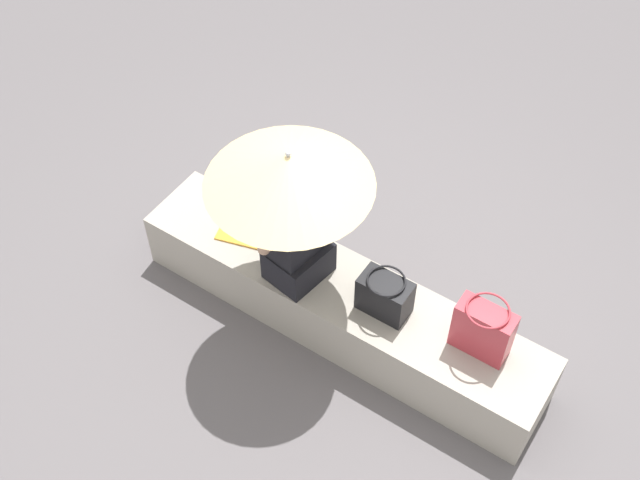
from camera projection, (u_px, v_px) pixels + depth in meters
ground_plane at (340, 324)px, 5.03m from camera, size 14.00×14.00×0.00m
stone_bench at (341, 305)px, 4.88m from camera, size 2.58×0.51×0.40m
person_seated at (298, 229)px, 4.48m from camera, size 0.33×0.50×0.90m
parasol at (289, 170)px, 4.03m from camera, size 0.88×0.88×1.05m
handbag_black at (483, 329)px, 4.32m from camera, size 0.31×0.23×0.35m
tote_bag_canvas at (385, 295)px, 4.52m from camera, size 0.29×0.22×0.26m
magazine at (241, 232)px, 4.97m from camera, size 0.32×0.27×0.01m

